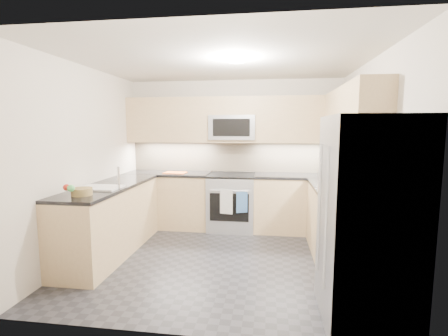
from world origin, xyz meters
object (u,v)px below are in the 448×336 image
microwave (233,128)px  gas_range (232,202)px  utensil_bowl (330,172)px  fruit_basket (82,192)px  refrigerator (367,221)px  cutting_board (175,173)px

microwave → gas_range: bearing=-90.0°
utensil_bowl → fruit_basket: utensil_bowl is taller
utensil_bowl → microwave: bearing=174.7°
refrigerator → utensil_bowl: (0.13, 2.40, 0.11)m
gas_range → cutting_board: size_ratio=2.54×
cutting_board → fruit_basket: size_ratio=1.58×
refrigerator → cutting_board: refrigerator is taller
gas_range → microwave: size_ratio=1.20×
refrigerator → utensil_bowl: 2.41m
microwave → cutting_board: size_ratio=2.12×
utensil_bowl → fruit_basket: size_ratio=1.05×
microwave → refrigerator: size_ratio=0.42×
refrigerator → fruit_basket: 2.97m
gas_range → cutting_board: cutting_board is taller
gas_range → refrigerator: 2.86m
gas_range → refrigerator: refrigerator is taller
microwave → refrigerator: bearing=-60.4°
gas_range → fruit_basket: size_ratio=4.01×
cutting_board → refrigerator: bearing=-44.7°
cutting_board → microwave: bearing=10.0°
cutting_board → fruit_basket: fruit_basket is taller
gas_range → refrigerator: size_ratio=0.51×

